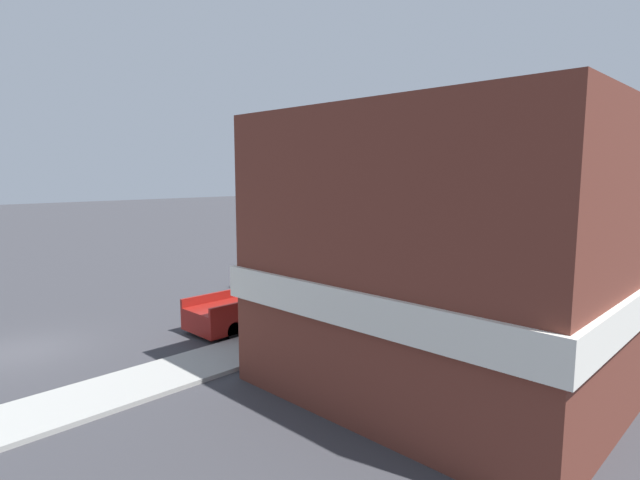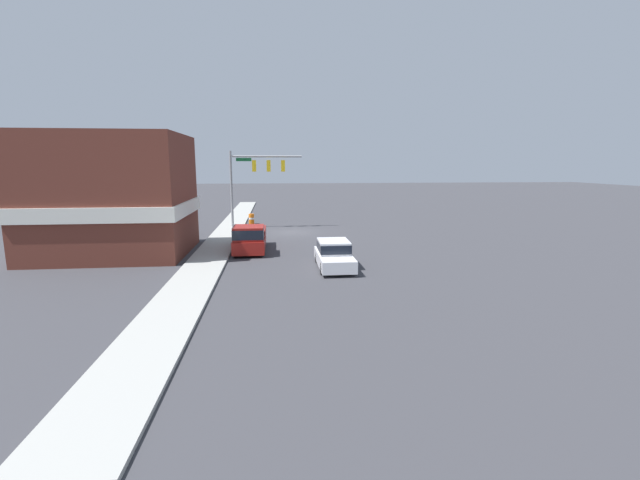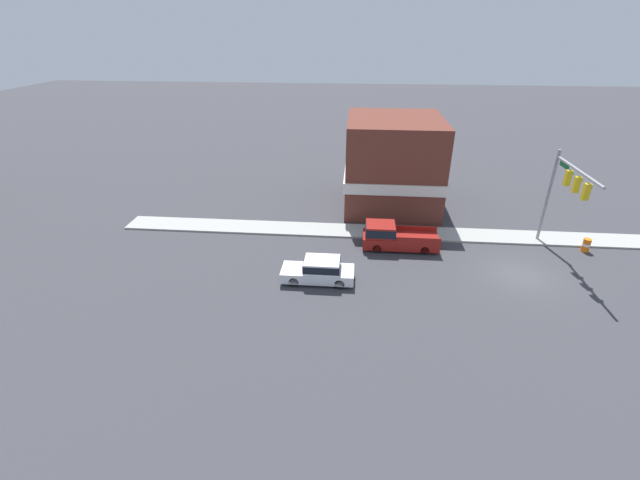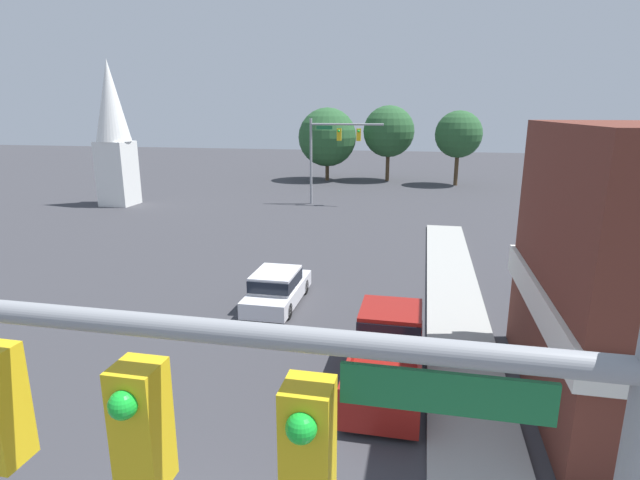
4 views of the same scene
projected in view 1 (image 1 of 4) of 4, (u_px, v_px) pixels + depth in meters
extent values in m
plane|color=#38383D|center=(22.00, 352.00, 17.56)|extent=(200.00, 200.00, 0.00)
cube|color=#9E9E99|center=(85.00, 400.00, 13.60)|extent=(2.40, 60.00, 0.14)
cylinder|color=gray|center=(440.00, 200.00, 47.61)|extent=(0.22, 0.22, 7.52)
cylinder|color=gray|center=(471.00, 165.00, 45.00)|extent=(6.32, 0.18, 0.18)
cube|color=gold|center=(464.00, 175.00, 45.57)|extent=(0.36, 0.36, 1.05)
sphere|color=green|center=(464.00, 171.00, 45.39)|extent=(0.22, 0.22, 0.22)
cube|color=gold|center=(482.00, 175.00, 44.39)|extent=(0.36, 0.36, 1.05)
sphere|color=green|center=(481.00, 171.00, 44.21)|extent=(0.22, 0.22, 0.22)
cube|color=#196B38|center=(452.00, 169.00, 46.40)|extent=(1.40, 0.04, 0.30)
cylinder|color=black|center=(287.00, 273.00, 29.98)|extent=(0.22, 0.66, 0.66)
cylinder|color=black|center=(306.00, 277.00, 28.83)|extent=(0.22, 0.66, 0.66)
cylinder|color=black|center=(248.00, 280.00, 27.90)|extent=(0.22, 0.66, 0.66)
cylinder|color=black|center=(267.00, 285.00, 26.75)|extent=(0.22, 0.66, 0.66)
cube|color=silver|center=(277.00, 275.00, 28.34)|extent=(1.89, 4.72, 0.67)
cube|color=silver|center=(273.00, 264.00, 28.05)|extent=(1.74, 2.26, 0.72)
cube|color=black|center=(273.00, 264.00, 28.05)|extent=(1.76, 2.35, 0.50)
cylinder|color=black|center=(271.00, 304.00, 22.64)|extent=(0.22, 0.66, 0.66)
cylinder|color=black|center=(299.00, 312.00, 21.36)|extent=(0.22, 0.66, 0.66)
cylinder|color=black|center=(206.00, 320.00, 20.19)|extent=(0.22, 0.66, 0.66)
cylinder|color=black|center=(233.00, 330.00, 18.90)|extent=(0.22, 0.66, 0.66)
cube|color=maroon|center=(254.00, 310.00, 20.74)|extent=(2.08, 5.57, 0.85)
cube|color=maroon|center=(281.00, 284.00, 21.71)|extent=(1.98, 2.12, 0.89)
cube|color=black|center=(281.00, 284.00, 21.71)|extent=(2.00, 2.20, 0.62)
cube|color=maroon|center=(215.00, 297.00, 20.48)|extent=(0.12, 3.15, 0.35)
cube|color=maroon|center=(244.00, 305.00, 19.12)|extent=(0.12, 3.15, 0.35)
cube|color=brown|center=(448.00, 253.00, 14.41)|extent=(9.30, 8.17, 7.87)
cube|color=silver|center=(447.00, 283.00, 14.52)|extent=(9.60, 8.47, 0.90)
cube|color=white|center=(291.00, 205.00, 56.42)|extent=(2.67, 2.67, 5.58)
cone|color=white|center=(291.00, 149.00, 55.62)|extent=(2.94, 2.94, 6.81)
cylinder|color=#4C3823|center=(496.00, 218.00, 60.14)|extent=(0.44, 0.44, 2.03)
sphere|color=#28562D|center=(497.00, 184.00, 59.61)|extent=(6.85, 6.85, 6.85)
cylinder|color=#4C3823|center=(561.00, 216.00, 55.91)|extent=(0.44, 0.44, 3.12)
sphere|color=#28562D|center=(563.00, 178.00, 55.36)|extent=(5.97, 5.97, 5.97)
cylinder|color=#4C3823|center=(637.00, 221.00, 48.90)|extent=(0.44, 0.44, 3.33)
sphere|color=#28562D|center=(640.00, 180.00, 48.38)|extent=(5.13, 5.13, 5.13)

